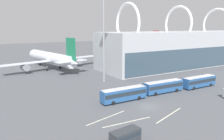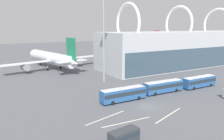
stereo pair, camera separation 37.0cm
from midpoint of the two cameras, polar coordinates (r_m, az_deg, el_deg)
The scene contains 12 objects.
ground_plane at distance 51.56m, azimuth 9.46°, elevation -9.37°, with size 440.00×440.00×0.00m, color #515459.
terminal_building at distance 116.80m, azimuth 21.50°, elevation 5.67°, with size 102.62×23.49×27.47m.
airliner_at_gate_far at distance 96.07m, azimuth -15.08°, elevation 2.97°, with size 42.75×39.96×14.03m.
airliner_parked_remote at distance 126.68m, azimuth 8.47°, elevation 5.52°, with size 34.05×33.82×15.75m.
shuttle_bus_0 at distance 53.88m, azimuth 3.21°, elevation -6.16°, with size 12.01×2.77×3.26m.
shuttle_bus_1 at distance 62.10m, azimuth 13.43°, elevation -4.10°, with size 12.08×3.08×3.26m.
shuttle_bus_2 at distance 70.91m, azimuth 22.00°, elevation -2.72°, with size 12.00×2.73×3.26m.
service_van_crossing at distance 35.15m, azimuth 3.46°, elevation -16.90°, with size 5.12×2.57×2.49m.
floodlight_mast at distance 70.59m, azimuth -2.04°, elevation 10.70°, with size 2.61×2.61×28.62m.
lane_stripe_2 at distance 43.23m, azimuth 4.09°, elevation -13.42°, with size 10.63×0.25×0.01m, color silver.
lane_stripe_3 at distance 45.02m, azimuth -1.38°, elevation -12.35°, with size 10.40×0.25×0.01m, color silver.
lane_stripe_4 at distance 47.67m, azimuth 14.79°, elevation -11.35°, with size 10.57×0.25×0.01m, color silver.
Camera 2 is at (-30.58, -37.35, 18.02)m, focal length 35.00 mm.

